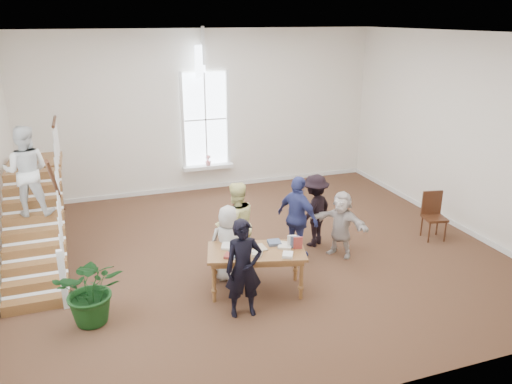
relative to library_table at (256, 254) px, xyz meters
name	(u,v)px	position (x,y,z in m)	size (l,w,h in m)	color
ground	(258,252)	(0.55, 1.49, -0.74)	(10.00, 10.00, 0.00)	#4F311F
room_shell	(208,176)	(0.55, 5.88, -0.34)	(10.49, 10.00, 10.00)	white
staircase	(31,192)	(-3.80, 2.23, 0.88)	(1.10, 4.10, 2.92)	brown
library_table	(256,254)	(0.00, 0.00, 0.00)	(1.92, 1.30, 0.88)	brown
police_officer	(244,269)	(-0.45, -0.65, 0.12)	(0.63, 0.41, 1.72)	black
elderly_woman	(229,243)	(-0.35, 0.60, 0.00)	(0.73, 0.47, 1.49)	#B8B3AA
person_yellow	(236,225)	(-0.05, 1.10, 0.14)	(0.86, 0.67, 1.77)	#FAF49C
woman_cluster_a	(298,218)	(1.25, 1.00, 0.15)	(1.04, 0.43, 1.78)	navy
woman_cluster_b	(315,210)	(1.85, 1.45, 0.07)	(1.04, 0.60, 1.62)	black
woman_cluster_c	(341,224)	(2.15, 0.80, -0.03)	(1.32, 0.42, 1.42)	beige
floor_plant	(92,289)	(-2.85, -0.06, -0.14)	(1.09, 0.94, 1.21)	#123B14
side_chair	(433,212)	(4.56, 0.92, -0.13)	(0.55, 0.55, 1.08)	#391D0F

